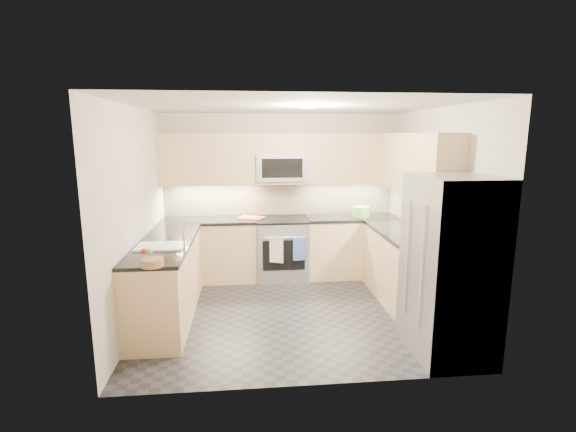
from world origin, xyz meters
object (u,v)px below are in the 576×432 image
Objects in this scene: fruit_basket at (152,263)px; microwave at (281,167)px; gas_range at (282,249)px; utensil_bowl at (361,212)px; cutting_board at (251,218)px; refrigerator at (450,267)px.

microwave is at bearing 58.83° from fruit_basket.
gas_range is 1.25m from microwave.
utensil_bowl is 0.73× the size of cutting_board.
cutting_board is at bearing 67.19° from fruit_basket.
gas_range is 3.37× the size of utensil_bowl.
microwave reaches higher than fruit_basket.
microwave is 3.63× the size of fruit_basket.
gas_range is 4.34× the size of fruit_basket.
utensil_bowl is at bearing -1.86° from cutting_board.
microwave is 3.04m from refrigerator.
microwave is at bearing 174.38° from utensil_bowl.
utensil_bowl reaches higher than gas_range.
cutting_board is at bearing 127.62° from refrigerator.
refrigerator is at bearing -3.63° from fruit_basket.
utensil_bowl is (1.23, 0.00, 0.56)m from gas_range.
gas_range is 0.51× the size of refrigerator.
refrigerator reaches higher than gas_range.
microwave reaches higher than cutting_board.
fruit_basket is (-1.43, -2.37, -0.72)m from microwave.
fruit_basket is at bearing -112.81° from cutting_board.
cutting_board is at bearing 178.14° from utensil_bowl.
cutting_board is (-1.91, 2.48, 0.05)m from refrigerator.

